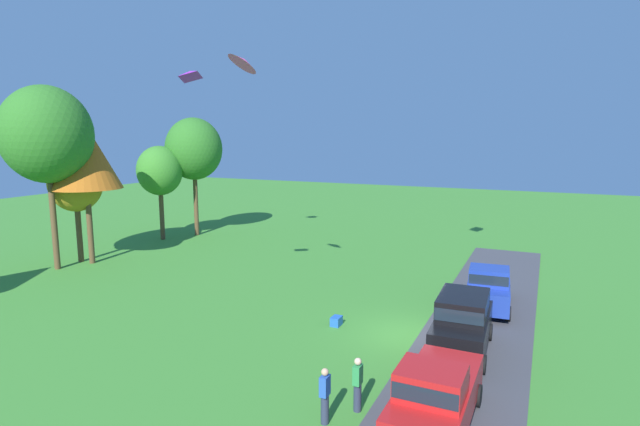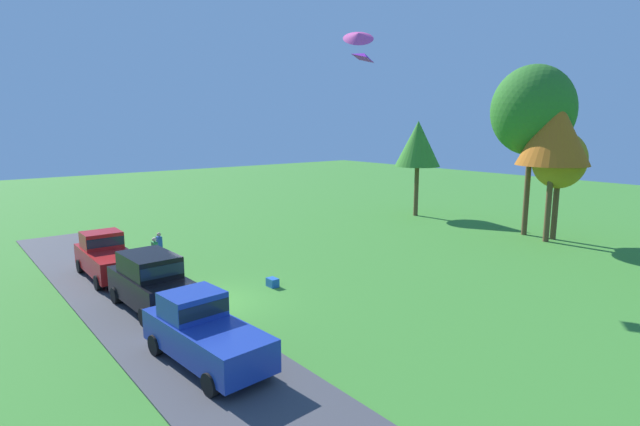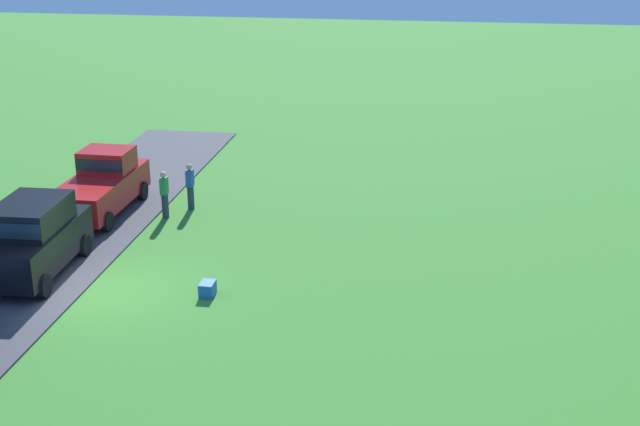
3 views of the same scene
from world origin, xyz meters
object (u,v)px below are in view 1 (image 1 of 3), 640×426
cooler_box (336,321)px  person_beside_suv (325,395)px  car_pickup_mid_row (435,396)px  person_on_lawn (358,384)px  kite_diamond_trailing_tail (190,74)px  tree_far_right (75,184)px  car_pickup_near_entrance (489,287)px  car_suv_by_flagpole (462,321)px  tree_right_of_center (85,155)px  tree_lone_near (47,135)px  tree_left_of_center (160,171)px  kite_delta_high_right (243,62)px  tree_far_left (194,149)px

cooler_box → person_beside_suv: bearing=-159.8°
car_pickup_mid_row → person_on_lawn: 2.37m
kite_diamond_trailing_tail → tree_far_right: bearing=71.5°
car_pickup_mid_row → tree_far_right: size_ratio=0.71×
car_pickup_near_entrance → person_on_lawn: bearing=166.9°
car_suv_by_flagpole → tree_right_of_center: size_ratio=0.50×
tree_lone_near → tree_left_of_center: 10.11m
person_beside_suv → kite_delta_high_right: (7.54, 7.41, 10.71)m
tree_left_of_center → person_on_lawn: bearing=-126.8°
cooler_box → kite_delta_high_right: size_ratio=0.38×
person_on_lawn → tree_left_of_center: 29.05m
tree_lone_near → kite_diamond_trailing_tail: tree_lone_near is taller
person_on_lawn → kite_delta_high_right: bearing=51.0°
person_beside_suv → tree_right_of_center: (10.43, 21.33, 6.19)m
person_on_lawn → kite_diamond_trailing_tail: 14.98m
tree_far_right → tree_far_left: (10.33, -1.37, 1.98)m
person_on_lawn → tree_left_of_center: (17.17, 22.98, 4.60)m
person_beside_suv → tree_far_right: tree_far_right is taller
car_pickup_near_entrance → cooler_box: size_ratio=9.17×
person_on_lawn → tree_far_left: tree_far_left is taller
car_pickup_near_entrance → tree_far_right: bearing=93.8°
kite_delta_high_right → tree_right_of_center: bearing=78.3°
tree_lone_near → tree_far_right: (1.91, 0.20, -3.14)m
person_beside_suv → tree_right_of_center: 24.54m
car_pickup_near_entrance → tree_far_left: size_ratio=0.53×
car_pickup_mid_row → kite_diamond_trailing_tail: size_ratio=5.14×
kite_diamond_trailing_tail → person_beside_suv: bearing=-123.1°
car_suv_by_flagpole → kite_diamond_trailing_tail: size_ratio=4.78×
car_pickup_near_entrance → kite_diamond_trailing_tail: bearing=116.0°
car_pickup_mid_row → tree_right_of_center: (9.58, 24.32, 5.96)m
car_pickup_mid_row → person_on_lawn: car_pickup_mid_row is taller
person_beside_suv → person_on_lawn: same height
car_suv_by_flagpole → cooler_box: size_ratio=8.33×
car_pickup_mid_row → person_beside_suv: size_ratio=2.94×
tree_right_of_center → tree_left_of_center: 7.99m
person_on_lawn → car_pickup_near_entrance: bearing=-13.1°
cooler_box → car_pickup_mid_row: bearing=-138.1°
tree_left_of_center → tree_right_of_center: bearing=-172.5°
car_pickup_mid_row → kite_diamond_trailing_tail: kite_diamond_trailing_tail is taller
tree_far_right → tree_lone_near: bearing=-174.1°
person_beside_suv → kite_diamond_trailing_tail: bearing=56.9°
tree_lone_near → cooler_box: tree_lone_near is taller
person_beside_suv → tree_right_of_center: bearing=63.9°
person_beside_suv → kite_delta_high_right: 15.05m
tree_lone_near → tree_far_right: size_ratio=1.60×
tree_far_left → kite_delta_high_right: kite_delta_high_right is taller
tree_left_of_center → tree_far_left: bearing=-28.8°
person_on_lawn → tree_far_left: 29.89m
person_on_lawn → kite_delta_high_right: 14.90m
tree_left_of_center → tree_lone_near: bearing=-178.7°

